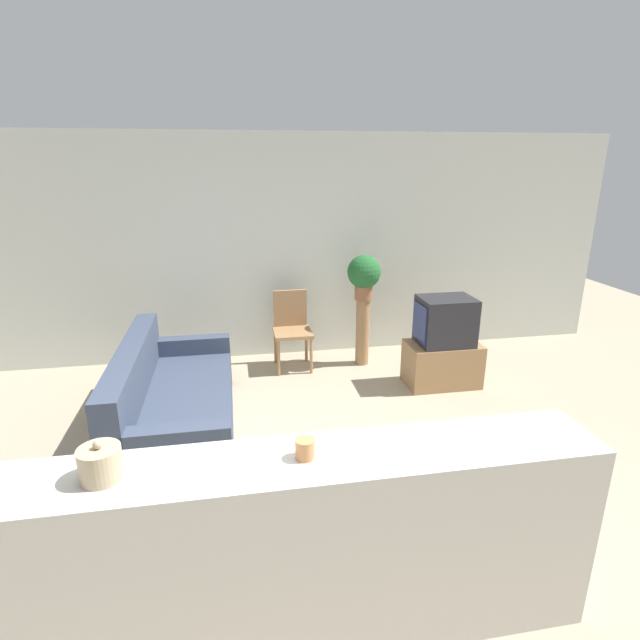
# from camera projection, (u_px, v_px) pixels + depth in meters

# --- Properties ---
(ground_plane) EXTENTS (14.00, 14.00, 0.00)m
(ground_plane) POSITION_uv_depth(u_px,v_px,m) (299.00, 547.00, 3.22)
(ground_plane) COLOR tan
(wall_back) EXTENTS (9.00, 0.06, 2.70)m
(wall_back) POSITION_uv_depth(u_px,v_px,m) (258.00, 249.00, 6.02)
(wall_back) COLOR silver
(wall_back) RESTS_ON ground_plane
(couch) EXTENTS (0.94, 2.07, 0.84)m
(couch) POSITION_uv_depth(u_px,v_px,m) (172.00, 405.00, 4.49)
(couch) COLOR #384256
(couch) RESTS_ON ground_plane
(tv_stand) EXTENTS (0.79, 0.46, 0.48)m
(tv_stand) POSITION_uv_depth(u_px,v_px,m) (442.00, 364.00, 5.49)
(tv_stand) COLOR #9E754C
(tv_stand) RESTS_ON ground_plane
(television) EXTENTS (0.58, 0.44, 0.51)m
(television) POSITION_uv_depth(u_px,v_px,m) (445.00, 321.00, 5.33)
(television) COLOR #232328
(television) RESTS_ON tv_stand
(wooden_chair) EXTENTS (0.44, 0.44, 0.91)m
(wooden_chair) POSITION_uv_depth(u_px,v_px,m) (292.00, 325.00, 5.90)
(wooden_chair) COLOR #9E754C
(wooden_chair) RESTS_ON ground_plane
(plant_stand) EXTENTS (0.16, 0.16, 0.81)m
(plant_stand) POSITION_uv_depth(u_px,v_px,m) (362.00, 332.00, 6.00)
(plant_stand) COLOR #9E754C
(plant_stand) RESTS_ON ground_plane
(potted_plant) EXTENTS (0.39, 0.39, 0.53)m
(potted_plant) POSITION_uv_depth(u_px,v_px,m) (364.00, 274.00, 5.78)
(potted_plant) COLOR #8E5B3D
(potted_plant) RESTS_ON plant_stand
(foreground_counter) EXTENTS (2.85, 0.44, 1.06)m
(foreground_counter) POSITION_uv_depth(u_px,v_px,m) (314.00, 548.00, 2.50)
(foreground_counter) COLOR beige
(foreground_counter) RESTS_ON ground_plane
(decorative_bowl) EXTENTS (0.18, 0.18, 0.19)m
(decorative_bowl) POSITION_uv_depth(u_px,v_px,m) (100.00, 463.00, 2.15)
(decorative_bowl) COLOR tan
(decorative_bowl) RESTS_ON foreground_counter
(candle_jar) EXTENTS (0.09, 0.09, 0.10)m
(candle_jar) POSITION_uv_depth(u_px,v_px,m) (305.00, 449.00, 2.31)
(candle_jar) COLOR #C6844C
(candle_jar) RESTS_ON foreground_counter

